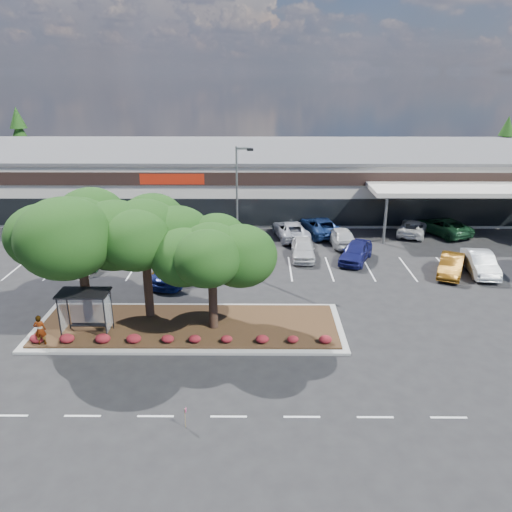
{
  "coord_description": "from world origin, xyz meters",
  "views": [
    {
      "loc": [
        2.12,
        -21.97,
        14.13
      ],
      "look_at": [
        1.91,
        9.23,
        2.6
      ],
      "focal_mm": 35.0,
      "sensor_mm": 36.0,
      "label": 1
    }
  ],
  "objects_px": {
    "survey_stake": "(185,415)",
    "car_1": "(102,251)",
    "car_0": "(92,255)",
    "light_pole": "(239,219)"
  },
  "relations": [
    {
      "from": "survey_stake",
      "to": "car_1",
      "type": "relative_size",
      "value": 0.24
    },
    {
      "from": "survey_stake",
      "to": "car_0",
      "type": "bearing_deg",
      "value": 117.54
    },
    {
      "from": "light_pole",
      "to": "survey_stake",
      "type": "bearing_deg",
      "value": -95.24
    },
    {
      "from": "car_0",
      "to": "car_1",
      "type": "height_order",
      "value": "car_0"
    },
    {
      "from": "light_pole",
      "to": "car_1",
      "type": "xyz_separation_m",
      "value": [
        -11.06,
        2.67,
        -3.44
      ]
    },
    {
      "from": "light_pole",
      "to": "car_0",
      "type": "height_order",
      "value": "light_pole"
    },
    {
      "from": "car_0",
      "to": "light_pole",
      "type": "bearing_deg",
      "value": 5.27
    },
    {
      "from": "light_pole",
      "to": "survey_stake",
      "type": "xyz_separation_m",
      "value": [
        -1.6,
        -17.45,
        -3.5
      ]
    },
    {
      "from": "light_pole",
      "to": "survey_stake",
      "type": "distance_m",
      "value": 17.87
    },
    {
      "from": "survey_stake",
      "to": "car_0",
      "type": "xyz_separation_m",
      "value": [
        -9.92,
        19.03,
        0.11
      ]
    }
  ]
}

